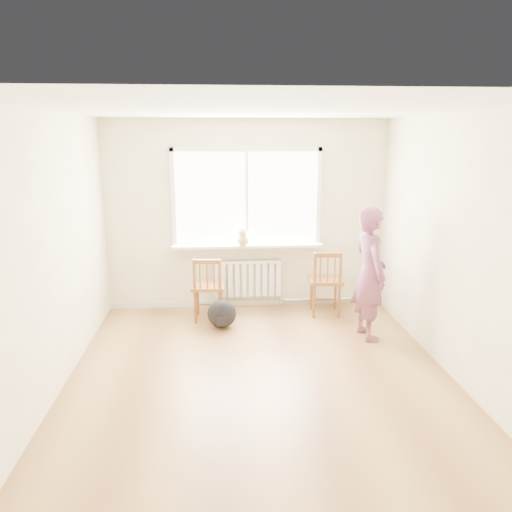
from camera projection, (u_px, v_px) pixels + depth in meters
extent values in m
plane|color=olive|center=(260.00, 374.00, 5.28)|extent=(4.50, 4.50, 0.00)
plane|color=white|center=(260.00, 109.00, 4.65)|extent=(4.50, 4.50, 0.00)
cube|color=beige|center=(247.00, 215.00, 7.14)|extent=(4.00, 0.01, 2.70)
cube|color=white|center=(247.00, 198.00, 7.06)|extent=(2.00, 0.02, 1.30)
cube|color=white|center=(247.00, 149.00, 6.89)|extent=(2.12, 0.05, 0.06)
cube|color=white|center=(173.00, 199.00, 6.97)|extent=(0.06, 0.05, 1.42)
cube|color=white|center=(319.00, 198.00, 7.12)|extent=(0.06, 0.05, 1.42)
cube|color=white|center=(247.00, 198.00, 7.05)|extent=(0.04, 0.05, 1.30)
cube|color=white|center=(247.00, 246.00, 7.13)|extent=(2.15, 0.22, 0.04)
cube|color=white|center=(247.00, 278.00, 7.31)|extent=(1.00, 0.02, 0.55)
cube|color=white|center=(247.00, 279.00, 7.26)|extent=(1.00, 0.10, 0.51)
cube|color=white|center=(247.00, 262.00, 7.20)|extent=(1.00, 0.12, 0.03)
cylinder|color=silver|center=(330.00, 299.00, 7.48)|extent=(1.40, 0.04, 0.04)
cube|color=beige|center=(247.00, 303.00, 7.44)|extent=(4.00, 0.03, 0.08)
cube|color=brown|center=(208.00, 286.00, 6.78)|extent=(0.46, 0.44, 0.04)
cylinder|color=brown|center=(221.00, 299.00, 7.00)|extent=(0.04, 0.04, 0.47)
cylinder|color=brown|center=(198.00, 299.00, 6.99)|extent=(0.04, 0.04, 0.47)
cylinder|color=brown|center=(220.00, 307.00, 6.67)|extent=(0.04, 0.04, 0.47)
cylinder|color=brown|center=(195.00, 307.00, 6.67)|extent=(0.04, 0.04, 0.47)
cylinder|color=brown|center=(220.00, 292.00, 6.63)|extent=(0.04, 0.04, 0.89)
cylinder|color=brown|center=(195.00, 292.00, 6.62)|extent=(0.04, 0.04, 0.89)
cube|color=brown|center=(207.00, 262.00, 6.53)|extent=(0.36, 0.06, 0.06)
cylinder|color=brown|center=(214.00, 275.00, 6.57)|extent=(0.02, 0.02, 0.35)
cylinder|color=brown|center=(207.00, 276.00, 6.57)|extent=(0.02, 0.02, 0.35)
cylinder|color=brown|center=(200.00, 276.00, 6.57)|extent=(0.02, 0.02, 0.35)
cube|color=brown|center=(325.00, 280.00, 6.99)|extent=(0.49, 0.47, 0.04)
cylinder|color=brown|center=(335.00, 293.00, 7.21)|extent=(0.04, 0.04, 0.49)
cylinder|color=brown|center=(311.00, 293.00, 7.21)|extent=(0.04, 0.04, 0.49)
cylinder|color=brown|center=(339.00, 301.00, 6.87)|extent=(0.04, 0.04, 0.49)
cylinder|color=brown|center=(314.00, 301.00, 6.88)|extent=(0.04, 0.04, 0.49)
cylinder|color=brown|center=(340.00, 286.00, 6.82)|extent=(0.04, 0.04, 0.93)
cylinder|color=brown|center=(314.00, 286.00, 6.82)|extent=(0.04, 0.04, 0.93)
cube|color=brown|center=(328.00, 255.00, 6.72)|extent=(0.38, 0.07, 0.06)
cylinder|color=brown|center=(335.00, 269.00, 6.77)|extent=(0.02, 0.02, 0.37)
cylinder|color=brown|center=(328.00, 269.00, 6.77)|extent=(0.02, 0.02, 0.37)
cylinder|color=brown|center=(320.00, 269.00, 6.77)|extent=(0.02, 0.02, 0.37)
imported|color=#B43C4D|center=(370.00, 274.00, 6.09)|extent=(0.47, 0.64, 1.64)
ellipsoid|color=beige|center=(243.00, 238.00, 7.03)|extent=(0.22, 0.30, 0.21)
sphere|color=beige|center=(242.00, 232.00, 6.87)|extent=(0.12, 0.12, 0.12)
cone|color=beige|center=(240.00, 228.00, 6.86)|extent=(0.04, 0.04, 0.05)
cone|color=beige|center=(245.00, 228.00, 6.86)|extent=(0.04, 0.04, 0.05)
cylinder|color=beige|center=(243.00, 240.00, 7.19)|extent=(0.04, 0.19, 0.03)
cylinder|color=beige|center=(240.00, 243.00, 6.94)|extent=(0.03, 0.03, 0.11)
cylinder|color=beige|center=(245.00, 243.00, 6.94)|extent=(0.03, 0.03, 0.11)
ellipsoid|color=black|center=(222.00, 314.00, 6.53)|extent=(0.46, 0.41, 0.38)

